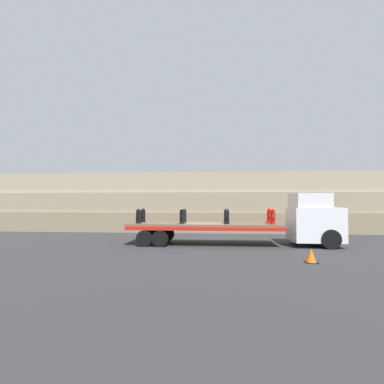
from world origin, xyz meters
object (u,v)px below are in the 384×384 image
object	(u,v)px
fire_hydrant_black_far_1	(184,216)
fire_hydrant_red_far_3	(269,216)
fire_hydrant_black_far_0	(143,215)
flatbed_trailer	(193,227)
fire_hydrant_black_far_2	(226,216)
truck_cab	(315,219)
fire_hydrant_black_near_2	(227,217)
fire_hydrant_black_near_0	(138,216)
traffic_cone	(311,256)
fire_hydrant_black_near_1	(182,216)
fire_hydrant_red_near_3	(273,217)

from	to	relation	value
fire_hydrant_black_far_1	fire_hydrant_red_far_3	size ratio (longest dim) A/B	1.00
fire_hydrant_black_far_0	fire_hydrant_black_far_1	size ratio (longest dim) A/B	1.00
flatbed_trailer	fire_hydrant_black_far_2	bearing A→B (deg)	15.72
truck_cab	fire_hydrant_black_near_2	size ratio (longest dim) A/B	3.51
fire_hydrant_black_far_1	fire_hydrant_red_far_3	xyz separation A→B (m)	(5.10, 0.00, 0.00)
truck_cab	fire_hydrant_black_far_2	bearing A→B (deg)	173.78
truck_cab	fire_hydrant_black_near_0	size ratio (longest dim) A/B	3.51
fire_hydrant_black_near_0	fire_hydrant_red_far_3	xyz separation A→B (m)	(7.65, 1.10, 0.00)
traffic_cone	fire_hydrant_black_near_2	bearing A→B (deg)	127.26
fire_hydrant_red_far_3	fire_hydrant_black_near_1	bearing A→B (deg)	-167.87
truck_cab	fire_hydrant_red_far_3	distance (m)	2.54
fire_hydrant_red_near_3	traffic_cone	bearing A→B (deg)	-80.17
fire_hydrant_red_near_3	fire_hydrant_red_far_3	distance (m)	1.10
truck_cab	flatbed_trailer	distance (m)	7.00
fire_hydrant_black_far_2	fire_hydrant_black_far_1	bearing A→B (deg)	180.00
truck_cab	traffic_cone	bearing A→B (deg)	-109.44
fire_hydrant_black_near_0	traffic_cone	xyz separation A→B (m)	(8.40, -4.34, -1.38)
flatbed_trailer	fire_hydrant_black_near_0	distance (m)	3.27
fire_hydrant_black_far_0	fire_hydrant_black_far_2	xyz separation A→B (m)	(5.10, 0.00, 0.00)
truck_cab	traffic_cone	size ratio (longest dim) A/B	5.25
fire_hydrant_black_near_2	fire_hydrant_black_far_2	bearing A→B (deg)	90.00
fire_hydrant_black_far_1	fire_hydrant_black_near_2	size ratio (longest dim) A/B	1.00
fire_hydrant_black_far_2	truck_cab	bearing A→B (deg)	-6.22
fire_hydrant_black_far_1	fire_hydrant_black_near_0	bearing A→B (deg)	-156.73
fire_hydrant_black_far_0	fire_hydrant_black_far_1	xyz separation A→B (m)	(2.55, 0.00, 0.00)
traffic_cone	flatbed_trailer	bearing A→B (deg)	137.04
flatbed_trailer	traffic_cone	distance (m)	7.21
fire_hydrant_black_far_1	traffic_cone	size ratio (longest dim) A/B	1.50
fire_hydrant_black_near_2	fire_hydrant_black_far_2	size ratio (longest dim) A/B	1.00
fire_hydrant_black_near_0	fire_hydrant_black_near_1	size ratio (longest dim) A/B	1.00
flatbed_trailer	fire_hydrant_black_near_2	bearing A→B (deg)	-15.72
fire_hydrant_black_far_2	traffic_cone	bearing A→B (deg)	-58.73
fire_hydrant_black_near_1	fire_hydrant_black_far_1	size ratio (longest dim) A/B	1.00
fire_hydrant_black_far_2	fire_hydrant_red_far_3	size ratio (longest dim) A/B	1.00
fire_hydrant_black_near_1	traffic_cone	bearing A→B (deg)	-36.57
fire_hydrant_black_near_2	fire_hydrant_red_far_3	world-z (taller)	same
fire_hydrant_black_near_0	fire_hydrant_black_far_2	distance (m)	5.22
fire_hydrant_black_near_2	traffic_cone	xyz separation A→B (m)	(3.30, -4.34, -1.38)
flatbed_trailer	fire_hydrant_black_far_2	world-z (taller)	fire_hydrant_black_far_2
fire_hydrant_black_far_0	fire_hydrant_black_far_2	distance (m)	5.10
truck_cab	fire_hydrant_black_far_0	xyz separation A→B (m)	(-10.13, 0.55, 0.16)
fire_hydrant_black_far_0	fire_hydrant_black_near_2	size ratio (longest dim) A/B	1.00
fire_hydrant_black_near_1	fire_hydrant_red_near_3	distance (m)	5.10
truck_cab	fire_hydrant_black_near_1	xyz separation A→B (m)	(-7.58, -0.55, 0.16)
fire_hydrant_red_near_3	fire_hydrant_black_near_2	bearing A→B (deg)	180.00
fire_hydrant_black_near_2	fire_hydrant_black_far_2	xyz separation A→B (m)	(0.00, 1.10, 0.00)
truck_cab	traffic_cone	distance (m)	5.33
truck_cab	fire_hydrant_black_near_2	world-z (taller)	truck_cab
truck_cab	fire_hydrant_black_near_0	distance (m)	10.15
fire_hydrant_red_far_3	fire_hydrant_black_near_0	bearing A→B (deg)	-171.84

